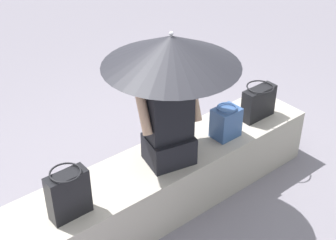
{
  "coord_description": "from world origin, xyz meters",
  "views": [
    {
      "loc": [
        -1.88,
        -2.32,
        2.71
      ],
      "look_at": [
        -0.01,
        -0.02,
        0.83
      ],
      "focal_mm": 51.41,
      "sensor_mm": 36.0,
      "label": 1
    }
  ],
  "objects_px": {
    "tote_bag_canvas": "(226,122)",
    "shoulder_bag_spare": "(259,102)",
    "handbag_black": "(68,194)",
    "parasol": "(171,51)",
    "person_seated": "(169,117)"
  },
  "relations": [
    {
      "from": "tote_bag_canvas",
      "to": "shoulder_bag_spare",
      "type": "distance_m",
      "value": 0.42
    },
    {
      "from": "handbag_black",
      "to": "shoulder_bag_spare",
      "type": "bearing_deg",
      "value": 1.32
    },
    {
      "from": "shoulder_bag_spare",
      "to": "parasol",
      "type": "bearing_deg",
      "value": 178.62
    },
    {
      "from": "person_seated",
      "to": "shoulder_bag_spare",
      "type": "xyz_separation_m",
      "value": [
        0.99,
        -0.01,
        -0.24
      ]
    },
    {
      "from": "handbag_black",
      "to": "shoulder_bag_spare",
      "type": "relative_size",
      "value": 1.13
    },
    {
      "from": "parasol",
      "to": "person_seated",
      "type": "bearing_deg",
      "value": -152.45
    },
    {
      "from": "person_seated",
      "to": "tote_bag_canvas",
      "type": "bearing_deg",
      "value": -3.54
    },
    {
      "from": "person_seated",
      "to": "parasol",
      "type": "xyz_separation_m",
      "value": [
        0.03,
        0.02,
        0.51
      ]
    },
    {
      "from": "person_seated",
      "to": "parasol",
      "type": "height_order",
      "value": "parasol"
    },
    {
      "from": "parasol",
      "to": "shoulder_bag_spare",
      "type": "relative_size",
      "value": 3.26
    },
    {
      "from": "person_seated",
      "to": "handbag_black",
      "type": "xyz_separation_m",
      "value": [
        -0.88,
        -0.05,
        -0.21
      ]
    },
    {
      "from": "shoulder_bag_spare",
      "to": "tote_bag_canvas",
      "type": "bearing_deg",
      "value": -176.05
    },
    {
      "from": "person_seated",
      "to": "shoulder_bag_spare",
      "type": "distance_m",
      "value": 1.02
    },
    {
      "from": "person_seated",
      "to": "shoulder_bag_spare",
      "type": "bearing_deg",
      "value": -0.35
    },
    {
      "from": "handbag_black",
      "to": "person_seated",
      "type": "bearing_deg",
      "value": 3.21
    }
  ]
}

